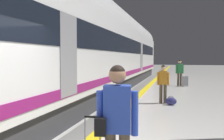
% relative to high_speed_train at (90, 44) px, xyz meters
% --- Properties ---
extents(safety_line_strip, '(0.36, 80.00, 0.01)m').
position_rel_high_speed_train_xyz_m(safety_line_strip, '(2.20, 2.44, -2.50)').
color(safety_line_strip, yellow).
rests_on(safety_line_strip, ground).
extents(tactile_edge_band, '(0.71, 80.00, 0.01)m').
position_rel_high_speed_train_xyz_m(tactile_edge_band, '(1.83, 2.44, -2.50)').
color(tactile_edge_band, slate).
rests_on(tactile_edge_band, ground).
extents(high_speed_train, '(2.94, 34.49, 4.97)m').
position_rel_high_speed_train_xyz_m(high_speed_train, '(0.00, 0.00, 0.00)').
color(high_speed_train, '#38383D').
rests_on(high_speed_train, ground).
extents(traveller_foreground, '(0.57, 0.35, 1.75)m').
position_rel_high_speed_train_xyz_m(traveller_foreground, '(3.28, -7.64, -1.49)').
color(traveller_foreground, brown).
rests_on(traveller_foreground, ground).
extents(passenger_near, '(0.49, 0.20, 1.55)m').
position_rel_high_speed_train_xyz_m(passenger_near, '(3.47, -0.91, -1.60)').
color(passenger_near, brown).
rests_on(passenger_near, ground).
extents(duffel_bag_near, '(0.44, 0.26, 0.36)m').
position_rel_high_speed_train_xyz_m(duffel_bag_near, '(3.79, -1.17, -2.35)').
color(duffel_bag_near, navy).
rests_on(duffel_bag_near, ground).
extents(passenger_mid, '(0.51, 0.30, 1.71)m').
position_rel_high_speed_train_xyz_m(passenger_mid, '(4.14, 5.44, -1.51)').
color(passenger_mid, brown).
rests_on(passenger_mid, ground).
extents(suitcase_mid, '(0.43, 0.34, 0.67)m').
position_rel_high_speed_train_xyz_m(suitcase_mid, '(4.46, 5.24, -2.15)').
color(suitcase_mid, '#9E9EA3').
rests_on(suitcase_mid, ground).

